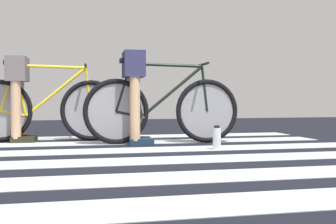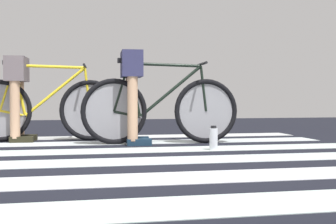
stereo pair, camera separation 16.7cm
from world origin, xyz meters
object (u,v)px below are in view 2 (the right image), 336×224
Objects in this scene: cyclist_1_of_2 at (132,84)px; cyclist_2_of_2 at (17,87)px; bicycle_2_of_2 at (45,108)px; water_bottle at (214,139)px; bicycle_1_of_2 at (160,109)px.

cyclist_1_of_2 reaches higher than cyclist_2_of_2.
bicycle_2_of_2 is 7.27× the size of water_bottle.
cyclist_2_of_2 is at bearing -180.00° from bicycle_2_of_2.
bicycle_1_of_2 reaches higher than water_bottle.
cyclist_1_of_2 is 1.15m from water_bottle.
cyclist_2_of_2 is 4.08× the size of water_bottle.
cyclist_2_of_2 is (-1.57, 0.57, 0.25)m from bicycle_1_of_2.
cyclist_1_of_2 is 1.12m from bicycle_2_of_2.
cyclist_1_of_2 is (-0.31, 0.01, 0.27)m from bicycle_1_of_2.
cyclist_1_of_2 is at bearing -26.53° from bicycle_2_of_2.
bicycle_1_of_2 and bicycle_2_of_2 have the same top height.
bicycle_1_of_2 is 1.00× the size of bicycle_2_of_2.
bicycle_1_of_2 is at bearing 118.12° from water_bottle.
cyclist_2_of_2 reaches higher than bicycle_2_of_2.
cyclist_2_of_2 is 2.40m from water_bottle.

